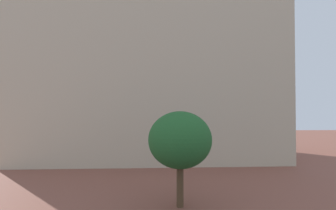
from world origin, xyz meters
TOP-DOWN VIEW (x-y plane):
  - landmark_building at (-0.56, 30.10)m, footprint 26.70×13.42m
  - tree_curb_far at (1.16, 13.70)m, footprint 3.36×3.36m

SIDE VIEW (x-z plane):
  - tree_curb_far at x=1.16m, z-range 0.98..6.01m
  - landmark_building at x=-0.56m, z-range -8.94..31.48m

